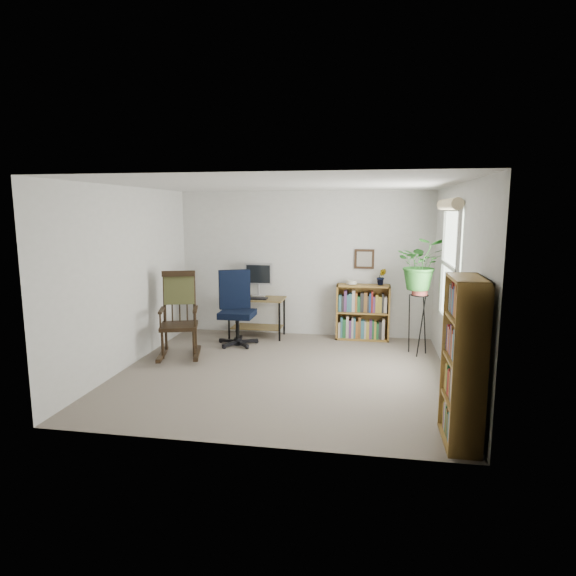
% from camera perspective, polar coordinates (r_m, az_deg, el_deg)
% --- Properties ---
extents(floor, '(4.20, 4.00, 0.00)m').
position_cam_1_polar(floor, '(6.36, -0.61, -9.95)').
color(floor, gray).
rests_on(floor, ground).
extents(ceiling, '(4.20, 4.00, 0.00)m').
position_cam_1_polar(ceiling, '(6.02, -0.65, 12.18)').
color(ceiling, silver).
rests_on(ceiling, ground).
extents(wall_back, '(4.20, 0.00, 2.40)m').
position_cam_1_polar(wall_back, '(8.03, 1.91, 2.86)').
color(wall_back, silver).
rests_on(wall_back, ground).
extents(wall_front, '(4.20, 0.00, 2.40)m').
position_cam_1_polar(wall_front, '(4.15, -5.56, -3.19)').
color(wall_front, silver).
rests_on(wall_front, ground).
extents(wall_left, '(0.00, 4.00, 2.40)m').
position_cam_1_polar(wall_left, '(6.77, -18.41, 1.20)').
color(wall_left, silver).
rests_on(wall_left, ground).
extents(wall_right, '(0.00, 4.00, 2.40)m').
position_cam_1_polar(wall_right, '(6.07, 19.28, 0.27)').
color(wall_right, silver).
rests_on(wall_right, ground).
extents(window, '(0.12, 1.20, 1.50)m').
position_cam_1_polar(window, '(6.33, 18.58, 2.49)').
color(window, silver).
rests_on(window, wall_right).
extents(desk, '(0.91, 0.50, 0.66)m').
position_cam_1_polar(desk, '(8.02, -3.69, -3.48)').
color(desk, brown).
rests_on(desk, floor).
extents(monitor, '(0.46, 0.16, 0.56)m').
position_cam_1_polar(monitor, '(8.04, -3.51, 0.97)').
color(monitor, '#AEADB2').
rests_on(monitor, desk).
extents(keyboard, '(0.40, 0.15, 0.02)m').
position_cam_1_polar(keyboard, '(7.84, -3.92, -1.23)').
color(keyboard, black).
rests_on(keyboard, desk).
extents(office_chair, '(0.85, 0.85, 1.18)m').
position_cam_1_polar(office_chair, '(7.51, -6.03, -2.37)').
color(office_chair, black).
rests_on(office_chair, floor).
extents(rocking_chair, '(0.94, 1.22, 1.24)m').
position_cam_1_polar(rocking_chair, '(7.03, -12.84, -3.07)').
color(rocking_chair, black).
rests_on(rocking_chair, floor).
extents(low_bookshelf, '(0.85, 0.28, 0.90)m').
position_cam_1_polar(low_bookshelf, '(7.90, 8.86, -2.85)').
color(low_bookshelf, olive).
rests_on(low_bookshelf, floor).
extents(tall_bookshelf, '(0.28, 0.66, 1.52)m').
position_cam_1_polar(tall_bookshelf, '(4.59, 20.05, -8.19)').
color(tall_bookshelf, olive).
rests_on(tall_bookshelf, floor).
extents(plant_stand, '(0.34, 0.34, 1.03)m').
position_cam_1_polar(plant_stand, '(7.24, 15.20, -3.65)').
color(plant_stand, black).
rests_on(plant_stand, floor).
extents(spider_plant, '(1.69, 1.88, 1.46)m').
position_cam_1_polar(spider_plant, '(7.08, 15.60, 5.64)').
color(spider_plant, '#296B25').
rests_on(spider_plant, plant_stand).
extents(potted_plant_small, '(0.13, 0.24, 0.11)m').
position_cam_1_polar(potted_plant_small, '(7.83, 11.00, 0.73)').
color(potted_plant_small, '#296B25').
rests_on(potted_plant_small, low_bookshelf).
extents(framed_picture, '(0.32, 0.04, 0.32)m').
position_cam_1_polar(framed_picture, '(7.92, 9.03, 3.40)').
color(framed_picture, black).
rests_on(framed_picture, wall_back).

